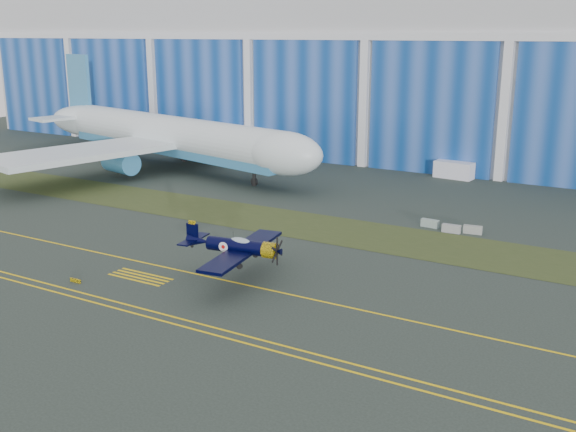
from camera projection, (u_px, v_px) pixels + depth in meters
The scene contains 15 objects.
ground at pixel (361, 285), 58.41m from camera, with size 260.00×260.00×0.00m, color #2E3932.
grass_median at pixel (417, 243), 70.08m from camera, with size 260.00×10.00×0.02m, color #475128.
hangar at pixel (537, 70), 114.34m from camera, with size 220.00×45.70×30.00m.
taxiway_centreline at pixel (336, 304), 54.24m from camera, with size 200.00×0.20×0.02m, color yellow.
edge_line_near at pixel (275, 351), 46.32m from camera, with size 80.00×0.20×0.02m, color yellow.
edge_line_far at pixel (282, 345), 47.15m from camera, with size 80.00×0.20×0.02m, color yellow.
hold_short_ladder at pixel (140, 277), 60.38m from camera, with size 6.00×2.40×0.02m, color yellow, non-canonical shape.
guard_board_left at pixel (75, 280), 59.02m from camera, with size 1.20×0.15×0.35m, color yellow.
warbird at pixel (236, 246), 58.88m from camera, with size 11.95×13.75×3.68m.
jetliner at pixel (170, 93), 105.72m from camera, with size 79.87×72.15×23.84m.
shipping_container at pixel (454, 170), 100.93m from camera, with size 5.74×2.30×2.49m, color white.
cart at pixel (121, 145), 127.72m from camera, with size 1.99×1.19×1.19m, color silver.
barrier_a at pixel (430, 223), 75.65m from camera, with size 2.00×0.60×0.90m, color #879F96.
barrier_b at pixel (451, 229), 73.61m from camera, with size 2.00×0.60×0.90m, color #949896.
barrier_c at pixel (473, 230), 73.22m from camera, with size 2.00×0.60×0.90m, color gray.
Camera 1 is at (21.99, -50.55, 21.21)m, focal length 42.00 mm.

